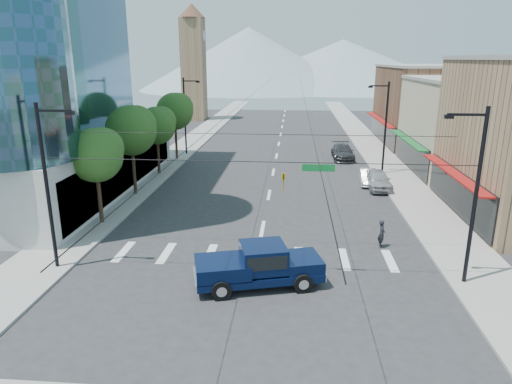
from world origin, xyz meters
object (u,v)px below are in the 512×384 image
(parked_car_near, at_px, (377,180))
(parked_car_far, at_px, (343,152))
(parked_car_mid, at_px, (368,177))
(pickup_truck, at_px, (258,265))
(pedestrian, at_px, (382,234))

(parked_car_near, relative_size, parked_car_far, 0.86)
(parked_car_mid, distance_m, parked_car_far, 10.80)
(pickup_truck, height_order, parked_car_mid, pickup_truck)
(pickup_truck, xyz_separation_m, parked_car_near, (9.07, 18.74, -0.30))
(pedestrian, relative_size, parked_car_far, 0.30)
(parked_car_near, xyz_separation_m, parked_car_far, (-1.80, 12.26, -0.01))
(parked_car_near, height_order, parked_car_far, parked_car_near)
(pickup_truck, height_order, parked_car_far, pickup_truck)
(parked_car_near, bearing_deg, parked_car_far, 95.07)
(parked_car_near, distance_m, parked_car_mid, 1.63)
(parked_car_far, bearing_deg, parked_car_mid, -83.77)
(pickup_truck, relative_size, parked_car_far, 1.19)
(pickup_truck, distance_m, parked_car_mid, 22.00)
(parked_car_far, bearing_deg, pedestrian, -90.86)
(pedestrian, relative_size, parked_car_near, 0.35)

